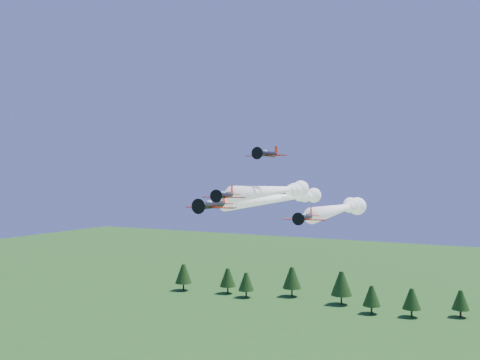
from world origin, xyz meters
The scene contains 5 objects.
plane_lead centered at (-5.57, 21.86, 42.74)m, with size 12.55×53.08×3.70m.
plane_left centered at (-9.03, 32.13, 40.83)m, with size 8.55×59.23×3.70m.
plane_right centered at (6.59, 23.45, 39.43)m, with size 7.88×41.97×3.70m.
plane_slot centered at (-0.44, 5.47, 49.09)m, with size 7.08×7.74×2.51m.
treeline centered at (3.46, 107.89, 6.77)m, with size 169.86×17.77×11.87m.
Camera 1 is at (36.49, -73.79, 45.41)m, focal length 40.00 mm.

